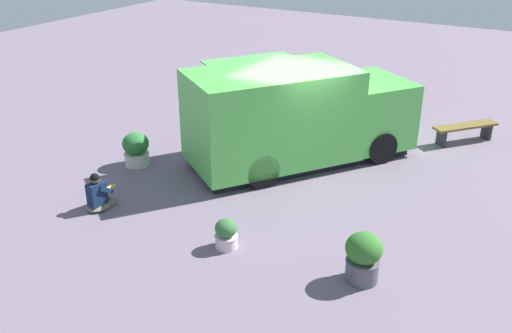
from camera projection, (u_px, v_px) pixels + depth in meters
name	position (u px, v px, depth m)	size (l,w,h in m)	color
ground_plane	(298.00, 165.00, 13.75)	(40.00, 40.00, 0.00)	slate
food_truck	(297.00, 118.00, 13.51)	(5.67, 4.92, 2.36)	#53BE4B
person_customer	(98.00, 195.00, 11.68)	(0.75, 0.49, 0.81)	#706C5A
planter_flowering_near	(226.00, 234.00, 10.33)	(0.44, 0.44, 0.58)	silver
planter_flowering_far	(136.00, 149.00, 13.61)	(0.64, 0.64, 0.83)	beige
planter_flowering_side	(363.00, 257.00, 9.34)	(0.62, 0.62, 0.89)	#545358
plaza_bench	(465.00, 129.00, 14.96)	(1.64, 1.48, 0.49)	brown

